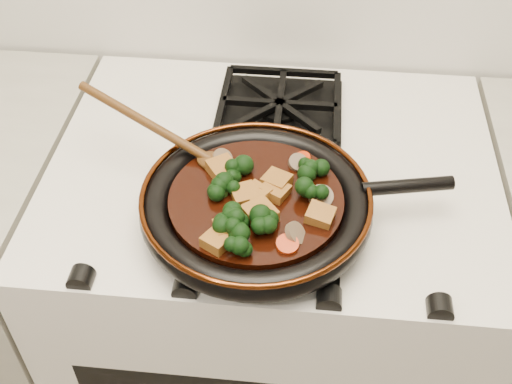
# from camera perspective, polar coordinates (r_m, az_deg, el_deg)

# --- Properties ---
(stove) EXTENTS (0.76, 0.60, 0.90)m
(stove) POSITION_cam_1_polar(r_m,az_deg,el_deg) (1.43, 1.20, -11.02)
(stove) COLOR white
(stove) RESTS_ON ground
(burner_grate_front) EXTENTS (0.23, 0.23, 0.03)m
(burner_grate_front) POSITION_cam_1_polar(r_m,az_deg,el_deg) (0.98, 0.89, -2.20)
(burner_grate_front) COLOR black
(burner_grate_front) RESTS_ON stove
(burner_grate_back) EXTENTS (0.23, 0.23, 0.03)m
(burner_grate_back) POSITION_cam_1_polar(r_m,az_deg,el_deg) (1.19, 2.11, 7.52)
(burner_grate_back) COLOR black
(burner_grate_back) RESTS_ON stove
(skillet) EXTENTS (0.47, 0.35, 0.05)m
(skillet) POSITION_cam_1_polar(r_m,az_deg,el_deg) (0.96, 0.12, -1.11)
(skillet) COLOR black
(skillet) RESTS_ON burner_grate_front
(braising_sauce) EXTENTS (0.26, 0.26, 0.02)m
(braising_sauce) POSITION_cam_1_polar(r_m,az_deg,el_deg) (0.96, -0.00, -0.90)
(braising_sauce) COLOR black
(braising_sauce) RESTS_ON skillet
(tofu_cube_0) EXTENTS (0.05, 0.05, 0.02)m
(tofu_cube_0) POSITION_cam_1_polar(r_m,az_deg,el_deg) (0.90, -2.53, -3.27)
(tofu_cube_0) COLOR #915B21
(tofu_cube_0) RESTS_ON braising_sauce
(tofu_cube_1) EXTENTS (0.05, 0.05, 0.02)m
(tofu_cube_1) POSITION_cam_1_polar(r_m,az_deg,el_deg) (0.94, -1.03, -0.30)
(tofu_cube_1) COLOR #915B21
(tofu_cube_1) RESTS_ON braising_sauce
(tofu_cube_2) EXTENTS (0.06, 0.06, 0.02)m
(tofu_cube_2) POSITION_cam_1_polar(r_m,az_deg,el_deg) (0.91, 0.35, -1.98)
(tofu_cube_2) COLOR #915B21
(tofu_cube_2) RESTS_ON braising_sauce
(tofu_cube_3) EXTENTS (0.05, 0.05, 0.02)m
(tofu_cube_3) POSITION_cam_1_polar(r_m,az_deg,el_deg) (0.95, 1.70, 0.07)
(tofu_cube_3) COLOR #915B21
(tofu_cube_3) RESTS_ON braising_sauce
(tofu_cube_4) EXTENTS (0.05, 0.05, 0.02)m
(tofu_cube_4) POSITION_cam_1_polar(r_m,az_deg,el_deg) (0.96, 1.85, 0.91)
(tofu_cube_4) COLOR #915B21
(tofu_cube_4) RESTS_ON braising_sauce
(tofu_cube_5) EXTENTS (0.05, 0.05, 0.02)m
(tofu_cube_5) POSITION_cam_1_polar(r_m,az_deg,el_deg) (0.88, -3.49, -4.38)
(tofu_cube_5) COLOR #915B21
(tofu_cube_5) RESTS_ON braising_sauce
(tofu_cube_6) EXTENTS (0.06, 0.05, 0.03)m
(tofu_cube_6) POSITION_cam_1_polar(r_m,az_deg,el_deg) (0.98, -3.06, 2.09)
(tofu_cube_6) COLOR #915B21
(tofu_cube_6) RESTS_ON braising_sauce
(tofu_cube_7) EXTENTS (0.05, 0.05, 0.03)m
(tofu_cube_7) POSITION_cam_1_polar(r_m,az_deg,el_deg) (0.94, -0.01, -0.31)
(tofu_cube_7) COLOR #915B21
(tofu_cube_7) RESTS_ON braising_sauce
(tofu_cube_8) EXTENTS (0.05, 0.04, 0.03)m
(tofu_cube_8) POSITION_cam_1_polar(r_m,az_deg,el_deg) (0.92, 5.71, -2.12)
(tofu_cube_8) COLOR #915B21
(tofu_cube_8) RESTS_ON braising_sauce
(broccoli_floret_0) EXTENTS (0.06, 0.07, 0.06)m
(broccoli_floret_0) POSITION_cam_1_polar(r_m,az_deg,el_deg) (0.98, 5.06, 1.72)
(broccoli_floret_0) COLOR black
(broccoli_floret_0) RESTS_ON braising_sauce
(broccoli_floret_1) EXTENTS (0.09, 0.08, 0.06)m
(broccoli_floret_1) POSITION_cam_1_polar(r_m,az_deg,el_deg) (0.91, -1.43, -2.32)
(broccoli_floret_1) COLOR black
(broccoli_floret_1) RESTS_ON braising_sauce
(broccoli_floret_2) EXTENTS (0.08, 0.07, 0.07)m
(broccoli_floret_2) POSITION_cam_1_polar(r_m,az_deg,el_deg) (0.87, -1.21, -4.67)
(broccoli_floret_2) COLOR black
(broccoli_floret_2) RESTS_ON braising_sauce
(broccoli_floret_3) EXTENTS (0.07, 0.08, 0.07)m
(broccoli_floret_3) POSITION_cam_1_polar(r_m,az_deg,el_deg) (0.90, 0.38, -2.88)
(broccoli_floret_3) COLOR black
(broccoli_floret_3) RESTS_ON braising_sauce
(broccoli_floret_4) EXTENTS (0.08, 0.08, 0.05)m
(broccoli_floret_4) POSITION_cam_1_polar(r_m,az_deg,el_deg) (0.95, -2.88, 0.14)
(broccoli_floret_4) COLOR black
(broccoli_floret_4) RESTS_ON braising_sauce
(broccoli_floret_5) EXTENTS (0.08, 0.09, 0.07)m
(broccoli_floret_5) POSITION_cam_1_polar(r_m,az_deg,el_deg) (0.89, -2.35, -3.36)
(broccoli_floret_5) COLOR black
(broccoli_floret_5) RESTS_ON braising_sauce
(broccoli_floret_6) EXTENTS (0.08, 0.09, 0.07)m
(broccoli_floret_6) POSITION_cam_1_polar(r_m,az_deg,el_deg) (0.94, 5.09, -0.06)
(broccoli_floret_6) COLOR black
(broccoli_floret_6) RESTS_ON braising_sauce
(broccoli_floret_7) EXTENTS (0.09, 0.09, 0.07)m
(broccoli_floret_7) POSITION_cam_1_polar(r_m,az_deg,el_deg) (0.97, -1.71, 1.66)
(broccoli_floret_7) COLOR black
(broccoli_floret_7) RESTS_ON braising_sauce
(broccoli_floret_8) EXTENTS (0.08, 0.08, 0.06)m
(broccoli_floret_8) POSITION_cam_1_polar(r_m,az_deg,el_deg) (0.90, -2.72, -2.46)
(broccoli_floret_8) COLOR black
(broccoli_floret_8) RESTS_ON braising_sauce
(carrot_coin_0) EXTENTS (0.03, 0.03, 0.01)m
(carrot_coin_0) POSITION_cam_1_polar(r_m,az_deg,el_deg) (0.88, 2.80, -4.67)
(carrot_coin_0) COLOR red
(carrot_coin_0) RESTS_ON braising_sauce
(carrot_coin_1) EXTENTS (0.03, 0.03, 0.01)m
(carrot_coin_1) POSITION_cam_1_polar(r_m,az_deg,el_deg) (0.99, -1.54, 2.11)
(carrot_coin_1) COLOR red
(carrot_coin_1) RESTS_ON braising_sauce
(carrot_coin_2) EXTENTS (0.03, 0.03, 0.02)m
(carrot_coin_2) POSITION_cam_1_polar(r_m,az_deg,el_deg) (1.01, 4.13, 2.95)
(carrot_coin_2) COLOR red
(carrot_coin_2) RESTS_ON braising_sauce
(carrot_coin_3) EXTENTS (0.03, 0.03, 0.01)m
(carrot_coin_3) POSITION_cam_1_polar(r_m,az_deg,el_deg) (0.97, -2.42, 1.03)
(carrot_coin_3) COLOR red
(carrot_coin_3) RESTS_ON braising_sauce
(mushroom_slice_0) EXTENTS (0.04, 0.04, 0.02)m
(mushroom_slice_0) POSITION_cam_1_polar(r_m,az_deg,el_deg) (1.00, 3.76, 2.63)
(mushroom_slice_0) COLOR brown
(mushroom_slice_0) RESTS_ON braising_sauce
(mushroom_slice_1) EXTENTS (0.04, 0.04, 0.02)m
(mushroom_slice_1) POSITION_cam_1_polar(r_m,az_deg,el_deg) (1.00, -3.02, 3.00)
(mushroom_slice_1) COLOR brown
(mushroom_slice_1) RESTS_ON braising_sauce
(mushroom_slice_2) EXTENTS (0.03, 0.04, 0.03)m
(mushroom_slice_2) POSITION_cam_1_polar(r_m,az_deg,el_deg) (0.89, 3.54, -3.68)
(mushroom_slice_2) COLOR brown
(mushroom_slice_2) RESTS_ON braising_sauce
(mushroom_slice_3) EXTENTS (0.04, 0.04, 0.02)m
(mushroom_slice_3) POSITION_cam_1_polar(r_m,az_deg,el_deg) (0.94, 5.79, -0.41)
(mushroom_slice_3) COLOR brown
(mushroom_slice_3) RESTS_ON braising_sauce
(wooden_spoon) EXTENTS (0.16, 0.08, 0.25)m
(wooden_spoon) POSITION_cam_1_polar(r_m,az_deg,el_deg) (1.02, -7.31, 4.74)
(wooden_spoon) COLOR #4C2C10
(wooden_spoon) RESTS_ON braising_sauce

